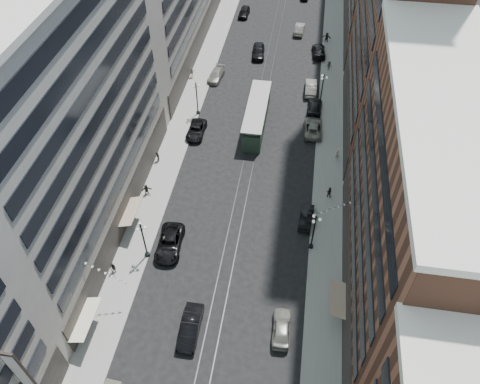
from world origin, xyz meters
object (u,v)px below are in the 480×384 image
Objects in this scene: car_extra_2 at (311,88)px; car_8 at (216,75)px; car_4 at (282,328)px; pedestrian_6 at (192,72)px; lamppost_se_mid at (322,89)px; pedestrian_2 at (113,268)px; car_11 at (313,128)px; car_9 at (244,12)px; car_14 at (299,29)px; pedestrian_extra_2 at (157,157)px; streetcar at (257,116)px; lamppost_se_far at (314,231)px; car_12 at (319,51)px; pedestrian_7 at (329,192)px; pedestrian_9 at (329,66)px; car_10 at (306,217)px; lamppost_sw_mid at (197,97)px; pedestrian_8 at (337,154)px; lamppost_sw_far at (144,239)px; car_2 at (170,243)px; car_extra_1 at (315,107)px; pedestrian_5 at (146,190)px; car_13 at (258,51)px; car_5 at (190,327)px.

car_8 is at bearing -6.54° from car_extra_2.
pedestrian_6 is (-19.12, 43.71, 0.29)m from car_4.
pedestrian_2 is at bearing -121.52° from lamppost_se_mid.
car_extra_2 is at bearing -87.62° from car_11.
car_14 is (11.46, -5.30, -0.01)m from car_9.
car_14 is at bearing 129.92° from pedestrian_extra_2.
lamppost_se_mid is 3.67× the size of pedestrian_2.
pedestrian_6 is (-12.32, 11.05, -0.58)m from streetcar.
lamppost_se_far is 1.00× the size of car_11.
car_12 is (-0.80, 15.46, -2.31)m from lamppost_se_mid.
pedestrian_7 is (11.01, -13.26, -0.71)m from streetcar.
pedestrian_9 is (17.32, -17.92, 0.14)m from car_9.
streetcar reaches higher than pedestrian_9.
car_14 reaches higher than car_8.
lamppost_se_far is at bearing 105.16° from car_10.
pedestrian_8 is (21.10, -7.27, -2.01)m from lamppost_sw_mid.
car_4 is at bearing -23.57° from lamppost_sw_far.
car_14 is (-4.76, 23.03, -2.30)m from lamppost_se_mid.
lamppost_sw_far is at bearing 60.72° from pedestrian_2.
car_8 is 2.65× the size of pedestrian_8.
pedestrian_2 is at bearing -143.56° from car_2.
car_10 is 2.78× the size of pedestrian_7.
car_12 is (8.40, 21.78, -0.87)m from streetcar.
car_extra_2 reaches higher than pedestrian_2.
lamppost_se_mid reaches higher than pedestrian_8.
car_8 is 2.68× the size of pedestrian_6.
car_extra_1 is (15.42, -29.78, -0.05)m from car_9.
car_4 is at bearing 84.97° from car_11.
pedestrian_2 is 12.15m from pedestrian_5.
pedestrian_2 is 0.30× the size of car_8.
lamppost_se_mid is 19.78m from pedestrian_7.
streetcar is 25.13m from car_2.
car_11 is at bearing -95.08° from car_4.
pedestrian_2 is 0.29× the size of car_13.
car_12 is 3.42× the size of pedestrian_9.
pedestrian_9 is at bearing -97.02° from car_extra_1.
streetcar is 23.36m from car_12.
pedestrian_9 is at bearing 22.12° from car_8.
pedestrian_8 is 22.74m from pedestrian_9.
lamppost_se_mid is at bearing 73.66° from car_5.
lamppost_se_mid is 1.20× the size of car_4.
car_10 is at bearing 42.96° from pedestrian_extra_2.
pedestrian_9 is at bearing -98.56° from car_11.
car_2 is at bearing 114.98° from car_5.
car_extra_2 reaches higher than car_9.
lamppost_sw_mid is 36.12m from car_5.
car_11 is at bearing -2.14° from streetcar.
car_9 is 44.80m from pedestrian_8.
lamppost_sw_mid reaches higher than pedestrian_7.
car_11 is at bearing 71.01° from pedestrian_2.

